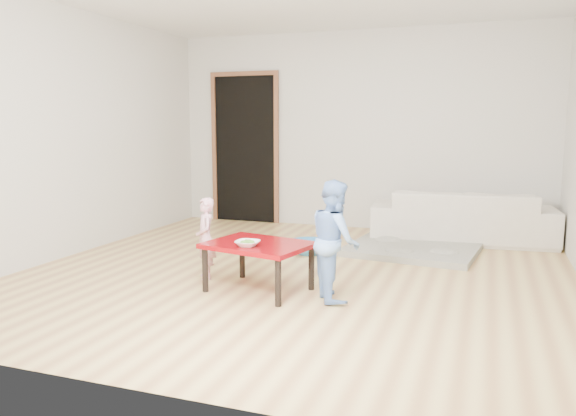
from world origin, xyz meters
The scene contains 13 objects.
floor centered at (0.00, 0.00, 0.00)m, with size 5.00×5.00×0.01m, color #AF804B.
back_wall centered at (0.00, 2.50, 1.30)m, with size 5.00×0.02×2.60m, color beige.
left_wall centered at (-2.50, 0.00, 1.30)m, with size 0.02×5.00×2.60m, color beige.
doorway centered at (-1.60, 2.48, 1.02)m, with size 1.02×0.08×2.11m, color brown, non-canonical shape.
sofa centered at (1.40, 2.05, 0.31)m, with size 2.09×0.82×0.61m, color beige.
cushion centered at (0.95, 1.89, 0.46)m, with size 0.44×0.39×0.12m, color orange.
red_table centered at (-0.11, -0.63, 0.21)m, with size 0.83×0.62×0.41m, color maroon, non-canonical shape.
bowl centered at (-0.14, -0.79, 0.44)m, with size 0.19×0.19×0.05m, color white.
broccoli centered at (-0.14, -0.79, 0.44)m, with size 0.12×0.12×0.06m, color #2D5919, non-canonical shape.
child_pink centered at (-0.71, -0.43, 0.37)m, with size 0.27×0.18×0.74m, color #DA6381.
child_blue centered at (0.55, -0.62, 0.48)m, with size 0.47×0.36×0.96m, color #6B9BF8.
basin centered at (-0.12, 0.82, 0.07)m, with size 0.45×0.45×0.14m, color teal.
blanket centered at (0.93, 1.25, 0.03)m, with size 1.34×1.12×0.07m, color #9F9D8C, non-canonical shape.
Camera 1 is at (1.67, -4.85, 1.40)m, focal length 35.00 mm.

